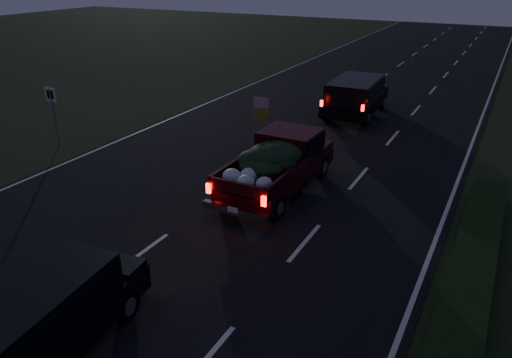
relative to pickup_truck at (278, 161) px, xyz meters
The scene contains 7 objects.
ground 5.60m from the pickup_truck, 105.14° to the right, with size 120.00×120.00×0.00m, color black.
road_asphalt 5.60m from the pickup_truck, 105.14° to the right, with size 14.00×120.00×0.02m, color black.
hedge_row 6.81m from the pickup_truck, 19.96° to the right, with size 1.00×10.00×0.60m, color black.
route_sign 9.96m from the pickup_truck, behind, with size 0.55×0.08×2.50m.
pickup_truck is the anchor object (origin of this frame).
lead_suv 9.92m from the pickup_truck, 92.53° to the left, with size 2.35×5.22×1.48m.
rear_suv 9.33m from the pickup_truck, 94.22° to the right, with size 2.61×4.99×1.38m.
Camera 1 is at (7.90, -8.57, 7.05)m, focal length 35.00 mm.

